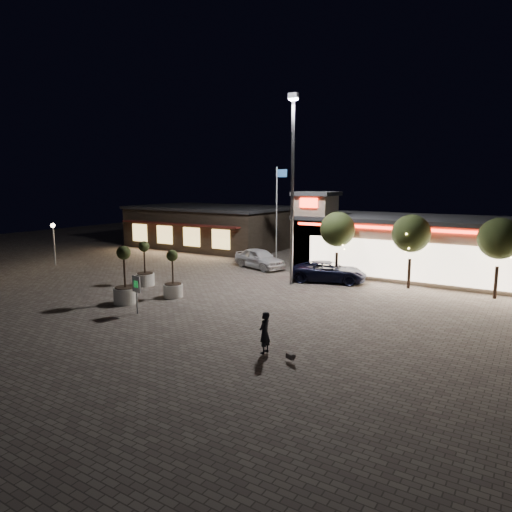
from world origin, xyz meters
The scene contains 17 objects.
ground centered at (0.00, 0.00, 0.00)m, with size 90.00×90.00×0.00m, color #6E6259.
retail_building centered at (9.51, 15.82, 2.21)m, with size 20.40×8.40×6.10m.
restaurant_building centered at (-14.00, 19.97, 2.16)m, with size 16.40×11.00×4.30m.
floodlight_pole centered at (2.00, 8.00, 7.02)m, with size 0.60×0.40×12.38m.
flagpole centered at (-1.90, 13.00, 4.74)m, with size 0.95×0.10×8.00m.
lamp_post_west centered at (-18.00, 4.00, 2.46)m, with size 0.36×0.36×3.48m.
string_tree_a centered at (4.00, 11.00, 3.56)m, with size 2.42×2.42×4.79m.
string_tree_b centered at (9.00, 11.00, 3.56)m, with size 2.42×2.42×4.79m.
string_tree_c centered at (14.00, 11.00, 3.56)m, with size 2.42×2.42×4.79m.
pickup_truck centered at (3.83, 10.09, 0.71)m, with size 2.36×5.11×1.42m, color black.
white_sedan centered at (-2.84, 11.77, 0.81)m, with size 1.90×4.73×1.61m, color silver.
pedestrian centered at (6.94, -3.71, 0.85)m, with size 0.62×0.41×1.70m, color black.
dog centered at (8.33, -4.05, 0.25)m, with size 0.47×0.30×0.25m.
planter_left centered at (-6.07, 2.50, 0.92)m, with size 1.21×1.21×2.98m.
planter_mid centered at (-3.70, -1.34, 1.02)m, with size 1.34×1.34×3.30m.
planter_right centered at (-2.37, 1.15, 0.88)m, with size 1.16×1.16×2.86m.
valet_sign centered at (-1.59, -2.46, 1.41)m, with size 0.66×0.18×2.01m.
Camera 1 is at (15.95, -18.75, 6.79)m, focal length 32.00 mm.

